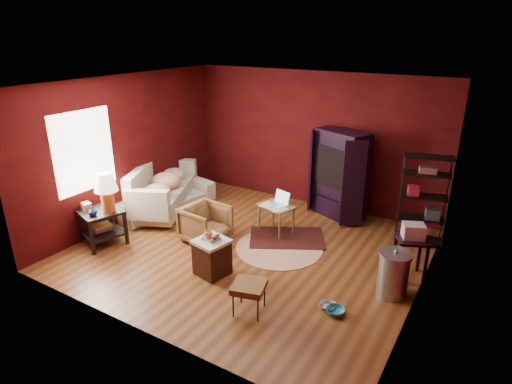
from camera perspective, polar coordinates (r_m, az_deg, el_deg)
room at (r=6.89m, az=-1.21°, el=2.64°), size 5.54×5.04×2.84m
sofa at (r=9.07m, az=-12.18°, el=0.15°), size 1.03×2.21×0.83m
armchair at (r=7.63m, az=-6.76°, el=-4.01°), size 0.74×0.78×0.73m
pet_bowl_steel at (r=6.07m, az=9.53°, el=-14.09°), size 0.23×0.08×0.22m
pet_bowl_turquoise at (r=5.97m, az=10.58°, el=-14.68°), size 0.27×0.17×0.25m
vase at (r=7.67m, az=-20.98°, el=-2.45°), size 0.20×0.20×0.15m
mug at (r=6.46m, az=-6.40°, el=-5.52°), size 0.13×0.11×0.12m
side_table at (r=7.77m, az=-19.65°, el=-1.29°), size 0.84×0.84×1.31m
sofa_cushions at (r=9.05m, az=-12.54°, el=0.28°), size 1.67×2.33×0.91m
hamper at (r=6.66m, az=-5.88°, el=-8.52°), size 0.56×0.56×0.66m
footstool at (r=5.78m, az=-0.94°, el=-12.63°), size 0.52×0.52×0.43m
rug_round at (r=7.49m, az=3.08°, el=-7.47°), size 1.76×1.76×0.01m
rug_oriental at (r=7.83m, az=4.13°, el=-6.07°), size 1.59×1.42×0.01m
laptop_desk at (r=7.88m, az=2.79°, el=-2.15°), size 0.73×0.63×0.77m
tv_armoire at (r=8.58m, az=11.10°, el=2.54°), size 1.28×1.03×1.75m
wire_shelving at (r=7.82m, az=21.53°, el=-0.64°), size 0.85×0.53×1.61m
small_stand at (r=6.80m, az=20.14°, el=-5.77°), size 0.59×0.59×0.88m
trash_can at (r=6.42m, az=17.83°, el=-10.34°), size 0.53×0.53×0.72m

